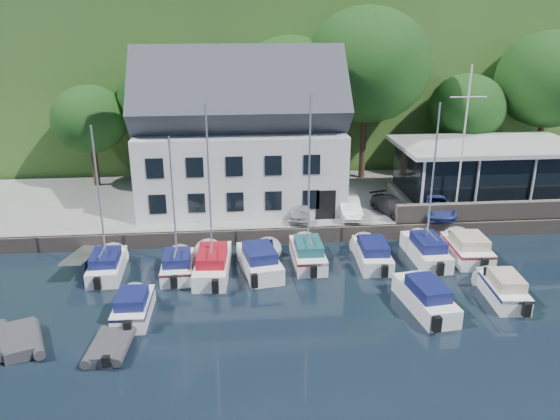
{
  "coord_description": "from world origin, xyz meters",
  "views": [
    {
      "loc": [
        -7.71,
        -21.3,
        14.03
      ],
      "look_at": [
        -4.89,
        9.0,
        3.01
      ],
      "focal_mm": 35.0,
      "sensor_mm": 36.0,
      "label": 1
    }
  ],
  "objects_px": {
    "boat_r1_2": "(210,195)",
    "boat_r1_4": "(309,190)",
    "harbor_building": "(240,144)",
    "flagpole": "(463,143)",
    "dinghy_1": "(110,345)",
    "boat_r1_0": "(100,203)",
    "dinghy_0": "(20,338)",
    "boat_r1_6": "(432,185)",
    "car_dgrey": "(392,206)",
    "boat_r1_1": "(173,204)",
    "boat_r1_7": "(467,246)",
    "boat_r2_3": "(425,294)",
    "boat_r2_0": "(133,304)",
    "car_silver": "(300,209)",
    "boat_r1_5": "(372,251)",
    "boat_r2_4": "(503,286)",
    "club_pavilion": "(485,171)",
    "car_white": "(349,207)",
    "car_blue": "(435,204)",
    "boat_r1_3": "(259,258)"
  },
  "relations": [
    {
      "from": "car_white",
      "to": "harbor_building",
      "type": "bearing_deg",
      "value": 156.55
    },
    {
      "from": "boat_r2_3",
      "to": "dinghy_1",
      "type": "height_order",
      "value": "boat_r2_3"
    },
    {
      "from": "boat_r1_2",
      "to": "dinghy_0",
      "type": "xyz_separation_m",
      "value": [
        -8.41,
        -6.42,
        -4.36
      ]
    },
    {
      "from": "car_silver",
      "to": "boat_r1_0",
      "type": "relative_size",
      "value": 0.43
    },
    {
      "from": "car_dgrey",
      "to": "boat_r1_1",
      "type": "xyz_separation_m",
      "value": [
        -14.12,
        -6.04,
        2.68
      ]
    },
    {
      "from": "boat_r1_0",
      "to": "boat_r1_2",
      "type": "distance_m",
      "value": 6.02
    },
    {
      "from": "car_dgrey",
      "to": "boat_r1_7",
      "type": "height_order",
      "value": "car_dgrey"
    },
    {
      "from": "boat_r1_1",
      "to": "boat_r1_3",
      "type": "bearing_deg",
      "value": -0.69
    },
    {
      "from": "car_white",
      "to": "boat_r2_3",
      "type": "height_order",
      "value": "car_white"
    },
    {
      "from": "boat_r1_1",
      "to": "boat_r1_2",
      "type": "distance_m",
      "value": 2.04
    },
    {
      "from": "car_blue",
      "to": "car_dgrey",
      "type": "bearing_deg",
      "value": -179.93
    },
    {
      "from": "boat_r1_0",
      "to": "boat_r1_5",
      "type": "bearing_deg",
      "value": -1.39
    },
    {
      "from": "harbor_building",
      "to": "car_blue",
      "type": "bearing_deg",
      "value": -15.92
    },
    {
      "from": "boat_r2_0",
      "to": "dinghy_1",
      "type": "distance_m",
      "value": 2.94
    },
    {
      "from": "car_dgrey",
      "to": "boat_r1_7",
      "type": "xyz_separation_m",
      "value": [
        3.12,
        -5.46,
        -0.78
      ]
    },
    {
      "from": "car_dgrey",
      "to": "boat_r2_4",
      "type": "height_order",
      "value": "car_dgrey"
    },
    {
      "from": "flagpole",
      "to": "boat_r1_3",
      "type": "xyz_separation_m",
      "value": [
        -13.71,
        -5.3,
        -5.22
      ]
    },
    {
      "from": "boat_r1_6",
      "to": "dinghy_0",
      "type": "distance_m",
      "value": 22.73
    },
    {
      "from": "boat_r1_2",
      "to": "boat_r1_4",
      "type": "distance_m",
      "value": 5.68
    },
    {
      "from": "boat_r2_4",
      "to": "boat_r1_2",
      "type": "bearing_deg",
      "value": 168.74
    },
    {
      "from": "car_blue",
      "to": "boat_r1_6",
      "type": "relative_size",
      "value": 0.44
    },
    {
      "from": "boat_r1_2",
      "to": "car_white",
      "type": "bearing_deg",
      "value": 37.46
    },
    {
      "from": "flagpole",
      "to": "dinghy_1",
      "type": "bearing_deg",
      "value": -148.52
    },
    {
      "from": "boat_r1_7",
      "to": "boat_r2_4",
      "type": "xyz_separation_m",
      "value": [
        -0.23,
        -5.02,
        -0.03
      ]
    },
    {
      "from": "harbor_building",
      "to": "boat_r1_4",
      "type": "xyz_separation_m",
      "value": [
        3.67,
        -8.52,
        -0.83
      ]
    },
    {
      "from": "boat_r1_1",
      "to": "club_pavilion",
      "type": "bearing_deg",
      "value": 21.12
    },
    {
      "from": "car_blue",
      "to": "boat_r1_0",
      "type": "bearing_deg",
      "value": -158.5
    },
    {
      "from": "boat_r1_7",
      "to": "boat_r2_4",
      "type": "distance_m",
      "value": 5.03
    },
    {
      "from": "club_pavilion",
      "to": "boat_r1_1",
      "type": "relative_size",
      "value": 1.56
    },
    {
      "from": "boat_r1_4",
      "to": "boat_r1_6",
      "type": "height_order",
      "value": "boat_r1_6"
    },
    {
      "from": "car_dgrey",
      "to": "boat_r1_5",
      "type": "distance_m",
      "value": 6.21
    },
    {
      "from": "boat_r1_6",
      "to": "boat_r2_4",
      "type": "xyz_separation_m",
      "value": [
        2.3,
        -5.12,
        -3.93
      ]
    },
    {
      "from": "car_blue",
      "to": "boat_r1_1",
      "type": "bearing_deg",
      "value": -154.04
    },
    {
      "from": "boat_r1_0",
      "to": "harbor_building",
      "type": "bearing_deg",
      "value": 46.89
    },
    {
      "from": "boat_r1_7",
      "to": "boat_r2_0",
      "type": "height_order",
      "value": "boat_r1_7"
    },
    {
      "from": "boat_r1_5",
      "to": "harbor_building",
      "type": "bearing_deg",
      "value": 133.12
    },
    {
      "from": "harbor_building",
      "to": "boat_r2_4",
      "type": "height_order",
      "value": "harbor_building"
    },
    {
      "from": "club_pavilion",
      "to": "car_white",
      "type": "relative_size",
      "value": 3.42
    },
    {
      "from": "car_silver",
      "to": "club_pavilion",
      "type": "bearing_deg",
      "value": 23.48
    },
    {
      "from": "car_white",
      "to": "boat_r2_0",
      "type": "relative_size",
      "value": 0.79
    },
    {
      "from": "boat_r1_5",
      "to": "boat_r2_0",
      "type": "xyz_separation_m",
      "value": [
        -13.14,
        -5.02,
        -0.02
      ]
    },
    {
      "from": "boat_r1_0",
      "to": "boat_r1_2",
      "type": "xyz_separation_m",
      "value": [
        5.98,
        -0.52,
        0.49
      ]
    },
    {
      "from": "boat_r1_1",
      "to": "boat_r1_6",
      "type": "distance_m",
      "value": 14.72
    },
    {
      "from": "boat_r1_6",
      "to": "boat_r2_0",
      "type": "height_order",
      "value": "boat_r1_6"
    },
    {
      "from": "car_silver",
      "to": "car_white",
      "type": "relative_size",
      "value": 0.94
    },
    {
      "from": "boat_r1_6",
      "to": "car_dgrey",
      "type": "bearing_deg",
      "value": 95.3
    },
    {
      "from": "flagpole",
      "to": "boat_r1_2",
      "type": "distance_m",
      "value": 17.29
    },
    {
      "from": "boat_r1_0",
      "to": "dinghy_1",
      "type": "bearing_deg",
      "value": -79.73
    },
    {
      "from": "harbor_building",
      "to": "boat_r1_1",
      "type": "distance_m",
      "value": 10.24
    },
    {
      "from": "boat_r2_0",
      "to": "car_silver",
      "type": "bearing_deg",
      "value": 48.66
    }
  ]
}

